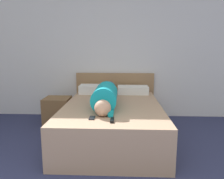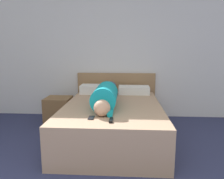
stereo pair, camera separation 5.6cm
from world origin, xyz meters
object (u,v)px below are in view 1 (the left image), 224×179
object	(u,v)px
bed	(112,121)
nightstand	(58,111)
pillow_second	(133,90)
pillow_near_headboard	(96,89)
tv_remote	(112,120)
person_lying	(106,95)
cell_phone	(92,118)

from	to	relation	value
bed	nightstand	bearing A→B (deg)	147.82
nightstand	pillow_second	size ratio (longest dim) A/B	0.86
pillow_second	pillow_near_headboard	bearing A→B (deg)	180.00
tv_remote	pillow_near_headboard	bearing A→B (deg)	103.29
nightstand	tv_remote	size ratio (longest dim) A/B	3.13
person_lying	pillow_second	bearing A→B (deg)	62.24
pillow_second	cell_phone	distance (m)	1.58
tv_remote	cell_phone	size ratio (longest dim) A/B	1.15
pillow_near_headboard	cell_phone	world-z (taller)	pillow_near_headboard
nightstand	person_lying	bearing A→B (deg)	-34.53
pillow_second	tv_remote	size ratio (longest dim) A/B	3.66
pillow_second	bed	bearing A→B (deg)	-112.35
nightstand	bed	bearing A→B (deg)	-32.18
person_lying	tv_remote	bearing A→B (deg)	-80.98
nightstand	pillow_near_headboard	distance (m)	0.78
bed	tv_remote	distance (m)	0.80
person_lying	cell_phone	world-z (taller)	person_lying
bed	pillow_near_headboard	xyz separation A→B (m)	(-0.34, 0.82, 0.34)
tv_remote	cell_phone	distance (m)	0.25
nightstand	pillow_second	xyz separation A→B (m)	(1.35, 0.18, 0.35)
pillow_near_headboard	pillow_second	bearing A→B (deg)	-0.00
pillow_near_headboard	tv_remote	bearing A→B (deg)	-76.71
bed	pillow_near_headboard	bearing A→B (deg)	112.77
nightstand	pillow_near_headboard	size ratio (longest dim) A/B	0.81
person_lying	tv_remote	size ratio (longest dim) A/B	10.68
bed	cell_phone	xyz separation A→B (m)	(-0.21, -0.66, 0.27)
tv_remote	bed	bearing A→B (deg)	92.15
person_lying	cell_phone	distance (m)	0.69
pillow_second	cell_phone	bearing A→B (deg)	-110.21
nightstand	tv_remote	world-z (taller)	tv_remote
tv_remote	person_lying	bearing A→B (deg)	99.02
cell_phone	tv_remote	bearing A→B (deg)	-20.93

